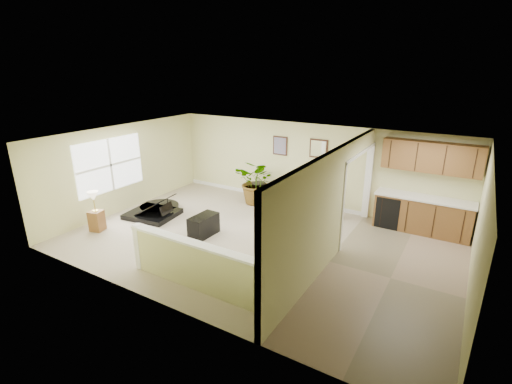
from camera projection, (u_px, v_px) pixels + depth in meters
The scene contains 20 objects.
floor at pixel (257, 242), 9.02m from camera, with size 9.00×9.00×0.00m, color tan.
back_wall at pixel (308, 165), 11.05m from camera, with size 9.00×0.04×2.50m, color beige.
front_wall at pixel (165, 244), 6.18m from camera, with size 9.00×0.04×2.50m, color beige.
left_wall at pixel (125, 168), 10.81m from camera, with size 0.04×6.00×2.50m, color beige.
right_wall at pixel (479, 237), 6.42m from camera, with size 0.04×6.00×2.50m, color beige.
ceiling at pixel (257, 141), 8.21m from camera, with size 9.00×6.00×0.04m, color white.
kitchen_vinyl at pixel (391, 278), 7.48m from camera, with size 2.70×6.00×0.01m, color #9D836A.
interior_partition at pixel (335, 206), 7.95m from camera, with size 0.18×5.99×2.50m.
pony_half_wall at pixel (198, 266), 6.95m from camera, with size 3.42×0.22×1.00m.
left_window at pixel (110, 165), 10.33m from camera, with size 0.05×2.15×1.45m, color white.
wall_art_left at pixel (280, 146), 11.33m from camera, with size 0.48×0.04×0.58m.
wall_mirror at pixel (319, 149), 10.70m from camera, with size 0.55×0.04×0.55m.
kitchen_cabinets at pixel (420, 199), 9.40m from camera, with size 2.36×0.65×2.33m.
piano at pixel (154, 197), 10.52m from camera, with size 1.68×1.72×1.26m.
piano_bench at pixel (204, 226), 9.30m from camera, with size 0.41×0.80×0.53m, color black.
loveseat at pixel (299, 195), 11.13m from camera, with size 1.94×1.36×0.98m.
accent_table at pixel (259, 190), 11.53m from camera, with size 0.44×0.44×0.64m.
palm_plant at pixel (257, 182), 11.34m from camera, with size 1.28×1.11×1.41m.
small_plant at pixel (337, 212), 10.32m from camera, with size 0.32×0.32×0.48m.
lamp_stand at pixel (96, 214), 9.53m from camera, with size 0.39×0.39×1.06m.
Camera 1 is at (4.17, -6.99, 4.08)m, focal length 26.00 mm.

